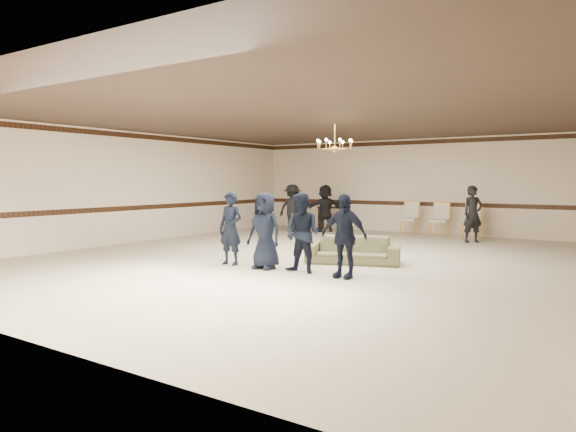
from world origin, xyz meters
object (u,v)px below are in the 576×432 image
at_px(adult_left, 292,208).
at_px(chandelier, 335,136).
at_px(banquet_chair_right, 472,222).
at_px(console_table, 332,218).
at_px(boy_b, 265,231).
at_px(adult_right, 473,214).
at_px(settee, 353,250).
at_px(banquet_chair_left, 409,219).
at_px(boy_a, 231,228).
at_px(banquet_chair_mid, 439,220).
at_px(adult_mid, 325,208).
at_px(boy_c, 302,233).
at_px(boy_d, 344,236).

bearing_deg(adult_left, chandelier, 132.69).
bearing_deg(banquet_chair_right, console_table, 176.58).
bearing_deg(banquet_chair_right, chandelier, -111.80).
height_order(boy_b, adult_right, adult_right).
relative_size(settee, banquet_chair_left, 1.90).
xyz_separation_m(boy_b, console_table, (-2.85, 8.08, -0.36)).
relative_size(boy_a, banquet_chair_left, 1.48).
relative_size(settee, banquet_chair_mid, 1.90).
height_order(boy_b, settee, boy_b).
bearing_deg(console_table, adult_right, -10.96).
relative_size(adult_mid, banquet_chair_right, 1.56).
distance_m(chandelier, adult_mid, 5.81).
relative_size(chandelier, adult_right, 0.57).
distance_m(boy_a, console_table, 8.32).
relative_size(chandelier, boy_c, 0.60).
height_order(chandelier, boy_a, chandelier).
xyz_separation_m(boy_a, banquet_chair_right, (3.05, 7.88, -0.25)).
distance_m(banquet_chair_right, console_table, 5.01).
relative_size(boy_b, console_table, 1.56).
bearing_deg(banquet_chair_left, boy_d, -82.30).
bearing_deg(banquet_chair_left, settee, -84.66).
bearing_deg(settee, banquet_chair_left, 80.24).
height_order(boy_c, adult_left, adult_left).
relative_size(boy_d, adult_left, 0.95).
bearing_deg(chandelier, settee, -45.38).
xyz_separation_m(boy_c, banquet_chair_right, (1.25, 7.88, -0.25)).
height_order(boy_c, adult_mid, adult_mid).
height_order(adult_right, banquet_chair_left, adult_right).
distance_m(boy_a, adult_mid, 7.49).
relative_size(adult_left, banquet_chair_right, 1.56).
height_order(settee, banquet_chair_right, banquet_chair_right).
xyz_separation_m(boy_d, banquet_chair_right, (0.35, 7.88, -0.25)).
bearing_deg(adult_right, boy_b, -154.91).
bearing_deg(banquet_chair_left, boy_c, -88.69).
height_order(banquet_chair_left, banquet_chair_mid, same).
distance_m(settee, adult_right, 5.43).
height_order(settee, adult_right, adult_right).
distance_m(banquet_chair_left, banquet_chair_mid, 1.00).
relative_size(banquet_chair_mid, console_table, 1.06).
bearing_deg(boy_b, boy_a, -179.78).
relative_size(boy_c, adult_mid, 0.95).
height_order(adult_left, banquet_chair_mid, adult_left).
xyz_separation_m(banquet_chair_right, console_table, (-5.00, 0.20, -0.11)).
relative_size(chandelier, boy_d, 0.60).
xyz_separation_m(boy_d, adult_right, (0.63, 6.87, 0.04)).
height_order(settee, adult_left, adult_left).
distance_m(banquet_chair_mid, banquet_chair_right, 1.00).
bearing_deg(adult_right, banquet_chair_left, 110.71).
relative_size(boy_b, adult_right, 0.95).
distance_m(chandelier, banquet_chair_right, 6.07).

